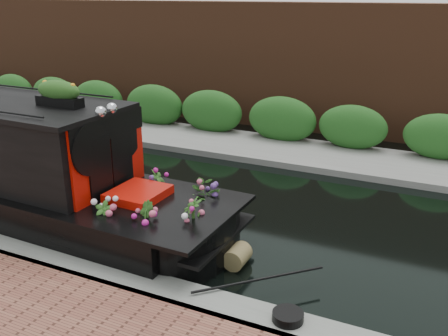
% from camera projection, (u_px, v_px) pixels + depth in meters
% --- Properties ---
extents(ground, '(80.00, 80.00, 0.00)m').
position_uv_depth(ground, '(202.00, 206.00, 10.62)').
color(ground, black).
rests_on(ground, ground).
extents(near_bank_coping, '(40.00, 0.60, 0.50)m').
position_uv_depth(near_bank_coping, '(104.00, 284.00, 7.81)').
color(near_bank_coping, slate).
rests_on(near_bank_coping, ground).
extents(far_bank_path, '(40.00, 2.40, 0.34)m').
position_uv_depth(far_bank_path, '(270.00, 152.00, 14.19)').
color(far_bank_path, gray).
rests_on(far_bank_path, ground).
extents(far_hedge, '(40.00, 1.10, 2.80)m').
position_uv_depth(far_hedge, '(281.00, 144.00, 14.96)').
color(far_hedge, '#21561C').
rests_on(far_hedge, ground).
extents(far_brick_wall, '(40.00, 1.00, 8.00)m').
position_uv_depth(far_brick_wall, '(302.00, 127.00, 16.75)').
color(far_brick_wall, '#57301D').
rests_on(far_brick_wall, ground).
extents(rope_fender, '(0.36, 0.46, 0.36)m').
position_uv_depth(rope_fender, '(237.00, 256.00, 8.27)').
color(rope_fender, olive).
rests_on(rope_fender, ground).
extents(coiled_mooring_rope, '(0.42, 0.42, 0.12)m').
position_uv_depth(coiled_mooring_rope, '(288.00, 316.00, 6.53)').
color(coiled_mooring_rope, black).
rests_on(coiled_mooring_rope, near_bank_coping).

